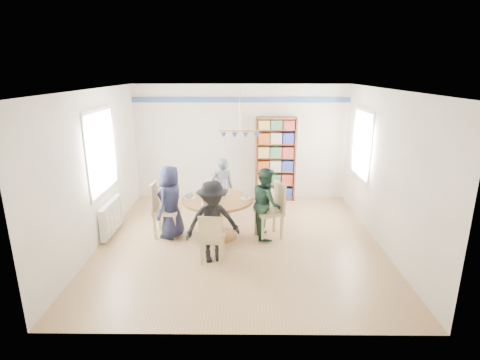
{
  "coord_description": "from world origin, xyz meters",
  "views": [
    {
      "loc": [
        0.06,
        -6.22,
        3.01
      ],
      "look_at": [
        0.0,
        0.4,
        1.05
      ],
      "focal_mm": 28.0,
      "sensor_mm": 36.0,
      "label": 1
    }
  ],
  "objects_px": {
    "chair_right": "(273,207)",
    "chair_near": "(211,237)",
    "chair_far": "(220,194)",
    "person_left": "(171,202)",
    "dining_table": "(218,208)",
    "person_near": "(213,222)",
    "bookshelf": "(275,160)",
    "person_far": "(222,188)",
    "person_right": "(266,203)",
    "radiator": "(112,217)",
    "chair_left": "(162,207)"
  },
  "relations": [
    {
      "from": "person_left",
      "to": "person_near",
      "type": "bearing_deg",
      "value": 61.28
    },
    {
      "from": "bookshelf",
      "to": "person_far",
      "type": "bearing_deg",
      "value": -134.6
    },
    {
      "from": "chair_right",
      "to": "person_right",
      "type": "bearing_deg",
      "value": -175.39
    },
    {
      "from": "chair_right",
      "to": "chair_far",
      "type": "relative_size",
      "value": 1.19
    },
    {
      "from": "chair_near",
      "to": "chair_far",
      "type": "bearing_deg",
      "value": 89.46
    },
    {
      "from": "radiator",
      "to": "chair_left",
      "type": "bearing_deg",
      "value": -2.04
    },
    {
      "from": "chair_near",
      "to": "person_far",
      "type": "bearing_deg",
      "value": 87.82
    },
    {
      "from": "radiator",
      "to": "chair_near",
      "type": "relative_size",
      "value": 1.19
    },
    {
      "from": "radiator",
      "to": "chair_far",
      "type": "relative_size",
      "value": 1.14
    },
    {
      "from": "radiator",
      "to": "person_left",
      "type": "height_order",
      "value": "person_left"
    },
    {
      "from": "person_left",
      "to": "bookshelf",
      "type": "bearing_deg",
      "value": 154.36
    },
    {
      "from": "dining_table",
      "to": "person_far",
      "type": "bearing_deg",
      "value": 87.82
    },
    {
      "from": "dining_table",
      "to": "chair_near",
      "type": "distance_m",
      "value": 1.02
    },
    {
      "from": "dining_table",
      "to": "chair_left",
      "type": "xyz_separation_m",
      "value": [
        -1.05,
        0.04,
        0.01
      ]
    },
    {
      "from": "chair_far",
      "to": "person_far",
      "type": "height_order",
      "value": "person_far"
    },
    {
      "from": "dining_table",
      "to": "chair_far",
      "type": "distance_m",
      "value": 1.07
    },
    {
      "from": "dining_table",
      "to": "chair_far",
      "type": "bearing_deg",
      "value": 91.02
    },
    {
      "from": "dining_table",
      "to": "person_right",
      "type": "bearing_deg",
      "value": -0.23
    },
    {
      "from": "person_near",
      "to": "radiator",
      "type": "bearing_deg",
      "value": 136.08
    },
    {
      "from": "person_left",
      "to": "person_right",
      "type": "height_order",
      "value": "person_left"
    },
    {
      "from": "chair_left",
      "to": "bookshelf",
      "type": "bearing_deg",
      "value": 42.45
    },
    {
      "from": "person_near",
      "to": "bookshelf",
      "type": "bearing_deg",
      "value": 50.75
    },
    {
      "from": "person_right",
      "to": "person_near",
      "type": "distance_m",
      "value": 1.3
    },
    {
      "from": "chair_far",
      "to": "person_left",
      "type": "bearing_deg",
      "value": -127.87
    },
    {
      "from": "radiator",
      "to": "dining_table",
      "type": "xyz_separation_m",
      "value": [
        2.01,
        -0.07,
        0.21
      ]
    },
    {
      "from": "chair_near",
      "to": "bookshelf",
      "type": "xyz_separation_m",
      "value": [
        1.26,
        3.13,
        0.51
      ]
    },
    {
      "from": "person_far",
      "to": "chair_left",
      "type": "bearing_deg",
      "value": 27.62
    },
    {
      "from": "chair_right",
      "to": "bookshelf",
      "type": "distance_m",
      "value": 2.15
    },
    {
      "from": "chair_left",
      "to": "person_near",
      "type": "bearing_deg",
      "value": -43.4
    },
    {
      "from": "person_near",
      "to": "bookshelf",
      "type": "relative_size",
      "value": 0.69
    },
    {
      "from": "chair_right",
      "to": "person_near",
      "type": "relative_size",
      "value": 0.77
    },
    {
      "from": "radiator",
      "to": "person_far",
      "type": "distance_m",
      "value": 2.23
    },
    {
      "from": "radiator",
      "to": "dining_table",
      "type": "distance_m",
      "value": 2.02
    },
    {
      "from": "chair_left",
      "to": "chair_far",
      "type": "height_order",
      "value": "chair_left"
    },
    {
      "from": "chair_near",
      "to": "person_left",
      "type": "relative_size",
      "value": 0.61
    },
    {
      "from": "chair_left",
      "to": "person_right",
      "type": "distance_m",
      "value": 1.94
    },
    {
      "from": "person_left",
      "to": "person_right",
      "type": "xyz_separation_m",
      "value": [
        1.75,
        0.01,
        -0.02
      ]
    },
    {
      "from": "chair_far",
      "to": "person_near",
      "type": "height_order",
      "value": "person_near"
    },
    {
      "from": "person_right",
      "to": "radiator",
      "type": "bearing_deg",
      "value": 82.51
    },
    {
      "from": "person_left",
      "to": "bookshelf",
      "type": "relative_size",
      "value": 0.69
    },
    {
      "from": "chair_left",
      "to": "chair_near",
      "type": "relative_size",
      "value": 1.24
    },
    {
      "from": "radiator",
      "to": "bookshelf",
      "type": "distance_m",
      "value": 3.87
    },
    {
      "from": "person_left",
      "to": "person_far",
      "type": "bearing_deg",
      "value": 154.62
    },
    {
      "from": "person_left",
      "to": "person_right",
      "type": "distance_m",
      "value": 1.75
    },
    {
      "from": "chair_right",
      "to": "chair_near",
      "type": "bearing_deg",
      "value": -135.98
    },
    {
      "from": "radiator",
      "to": "chair_left",
      "type": "height_order",
      "value": "chair_left"
    },
    {
      "from": "chair_left",
      "to": "person_far",
      "type": "distance_m",
      "value": 1.39
    },
    {
      "from": "person_far",
      "to": "person_near",
      "type": "bearing_deg",
      "value": 77.01
    },
    {
      "from": "chair_near",
      "to": "person_far",
      "type": "xyz_separation_m",
      "value": [
        0.07,
        1.93,
        0.19
      ]
    },
    {
      "from": "person_left",
      "to": "chair_right",
      "type": "bearing_deg",
      "value": 109.44
    }
  ]
}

